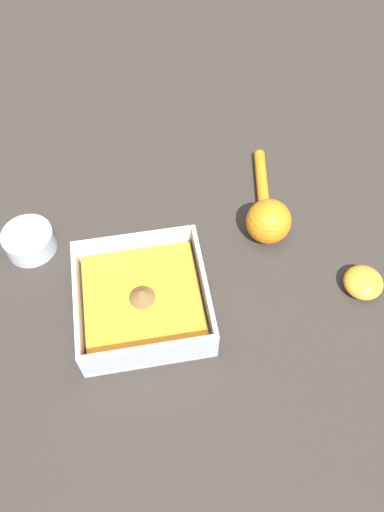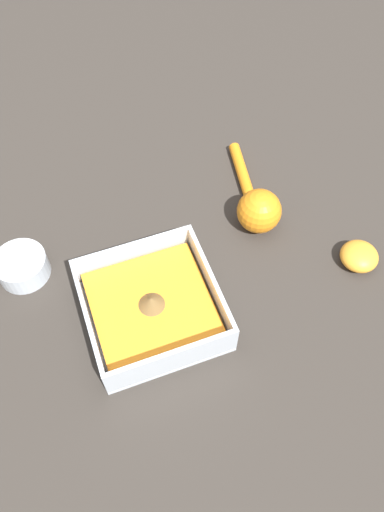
{
  "view_description": "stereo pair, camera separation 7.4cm",
  "coord_description": "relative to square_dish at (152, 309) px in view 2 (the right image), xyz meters",
  "views": [
    {
      "loc": [
        -0.03,
        0.38,
        0.65
      ],
      "look_at": [
        -0.1,
        -0.02,
        0.03
      ],
      "focal_mm": 35.0,
      "sensor_mm": 36.0,
      "label": 1
    },
    {
      "loc": [
        0.04,
        0.37,
        0.65
      ],
      "look_at": [
        -0.1,
        -0.02,
        0.03
      ],
      "focal_mm": 35.0,
      "sensor_mm": 36.0,
      "label": 2
    }
  ],
  "objects": [
    {
      "name": "ground_plane",
      "position": [
        0.02,
        -0.04,
        -0.02
      ],
      "size": [
        4.0,
        4.0,
        0.0
      ],
      "primitive_type": "plane",
      "color": "#332D28"
    },
    {
      "name": "square_dish",
      "position": [
        0.0,
        0.0,
        0.0
      ],
      "size": [
        0.18,
        0.18,
        0.06
      ],
      "color": "silver",
      "rests_on": "ground_plane"
    },
    {
      "name": "spice_bowl",
      "position": [
        0.16,
        -0.14,
        -0.0
      ],
      "size": [
        0.08,
        0.08,
        0.04
      ],
      "color": "silver",
      "rests_on": "ground_plane"
    },
    {
      "name": "lemon_squeezer",
      "position": [
        -0.21,
        -0.11,
        0.01
      ],
      "size": [
        0.07,
        0.21,
        0.07
      ],
      "rotation": [
        0.0,
        0.0,
        1.39
      ],
      "color": "orange",
      "rests_on": "ground_plane"
    },
    {
      "name": "lemon_half",
      "position": [
        -0.32,
        0.02,
        -0.0
      ],
      "size": [
        0.06,
        0.06,
        0.03
      ],
      "color": "orange",
      "rests_on": "ground_plane"
    }
  ]
}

